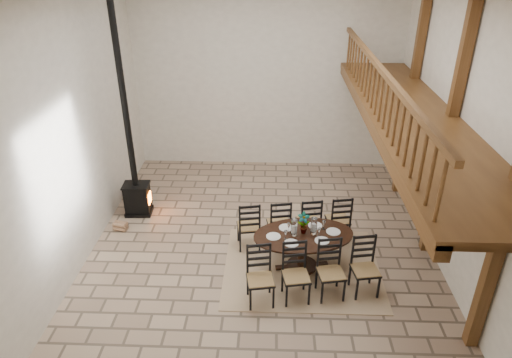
{
  "coord_description": "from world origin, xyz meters",
  "views": [
    {
      "loc": [
        0.18,
        -7.85,
        5.69
      ],
      "look_at": [
        -0.14,
        0.4,
        1.35
      ],
      "focal_mm": 32.0,
      "sensor_mm": 36.0,
      "label": 1
    }
  ],
  "objects_px": {
    "dining_table": "(303,251)",
    "log_basket": "(137,193)",
    "wood_stove": "(134,169)",
    "log_stack": "(121,226)"
  },
  "relations": [
    {
      "from": "wood_stove",
      "to": "log_stack",
      "type": "bearing_deg",
      "value": -110.58
    },
    {
      "from": "dining_table",
      "to": "wood_stove",
      "type": "distance_m",
      "value": 4.22
    },
    {
      "from": "log_basket",
      "to": "log_stack",
      "type": "relative_size",
      "value": 1.58
    },
    {
      "from": "wood_stove",
      "to": "log_basket",
      "type": "height_order",
      "value": "wood_stove"
    },
    {
      "from": "dining_table",
      "to": "log_basket",
      "type": "distance_m",
      "value": 4.66
    },
    {
      "from": "log_stack",
      "to": "wood_stove",
      "type": "bearing_deg",
      "value": 72.18
    },
    {
      "from": "wood_stove",
      "to": "log_basket",
      "type": "relative_size",
      "value": 10.02
    },
    {
      "from": "wood_stove",
      "to": "log_stack",
      "type": "height_order",
      "value": "wood_stove"
    },
    {
      "from": "dining_table",
      "to": "log_basket",
      "type": "height_order",
      "value": "dining_table"
    },
    {
      "from": "log_basket",
      "to": "log_stack",
      "type": "xyz_separation_m",
      "value": [
        -0.0,
        -1.35,
        -0.08
      ]
    }
  ]
}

